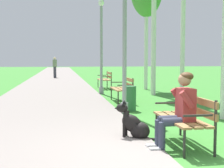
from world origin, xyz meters
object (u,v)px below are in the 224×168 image
at_px(lamp_post_mid, 101,45).
at_px(person_seated_on_near_bench, 179,108).
at_px(park_bench_mid, 123,87).
at_px(dog_black, 134,125).
at_px(park_bench_near, 186,115).
at_px(park_bench_far, 106,78).
at_px(litter_bin, 130,98).
at_px(pedestrian_distant, 55,67).
at_px(lamp_post_near, 125,37).

bearing_deg(lamp_post_mid, person_seated_on_near_bench, -88.79).
distance_m(park_bench_mid, dog_black, 5.12).
relative_size(park_bench_near, park_bench_mid, 1.00).
bearing_deg(park_bench_far, litter_bin, -92.35).
height_order(park_bench_near, lamp_post_mid, lamp_post_mid).
bearing_deg(person_seated_on_near_bench, pedestrian_distant, 96.46).
relative_size(lamp_post_near, lamp_post_mid, 0.99).
xyz_separation_m(park_bench_near, lamp_post_near, (-0.41, 3.20, 1.52)).
xyz_separation_m(litter_bin, pedestrian_distant, (-2.37, 16.39, 0.49)).
distance_m(dog_black, litter_bin, 3.26).
distance_m(park_bench_mid, park_bench_far, 5.11).
xyz_separation_m(park_bench_mid, person_seated_on_near_bench, (-0.23, -5.80, 0.17)).
bearing_deg(lamp_post_near, park_bench_far, 85.80).
bearing_deg(park_bench_mid, park_bench_near, -90.28).
bearing_deg(litter_bin, dog_black, -100.86).
height_order(park_bench_far, litter_bin, park_bench_far).
distance_m(park_bench_near, person_seated_on_near_bench, 0.34).
relative_size(lamp_post_near, litter_bin, 5.61).
bearing_deg(park_bench_mid, lamp_post_mid, 98.93).
bearing_deg(lamp_post_mid, litter_bin, -86.94).
distance_m(park_bench_mid, person_seated_on_near_bench, 5.81).
relative_size(park_bench_mid, person_seated_on_near_bench, 1.20).
height_order(lamp_post_near, litter_bin, lamp_post_near).
bearing_deg(dog_black, park_bench_near, -35.32).
height_order(park_bench_near, litter_bin, park_bench_near).
distance_m(lamp_post_mid, pedestrian_distant, 12.17).
height_order(park_bench_near, pedestrian_distant, pedestrian_distant).
bearing_deg(person_seated_on_near_bench, park_bench_mid, 87.69).
distance_m(park_bench_far, pedestrian_distant, 9.81).
relative_size(park_bench_near, dog_black, 1.95).
height_order(park_bench_near, park_bench_mid, same).
xyz_separation_m(park_bench_far, pedestrian_distant, (-2.65, 9.44, 0.33)).
height_order(dog_black, pedestrian_distant, pedestrian_distant).
relative_size(dog_black, pedestrian_distant, 0.47).
height_order(park_bench_near, person_seated_on_near_bench, person_seated_on_near_bench).
relative_size(lamp_post_mid, pedestrian_distant, 2.40).
relative_size(park_bench_mid, dog_black, 1.95).
height_order(person_seated_on_near_bench, dog_black, person_seated_on_near_bench).
height_order(park_bench_mid, litter_bin, park_bench_mid).
bearing_deg(park_bench_near, lamp_post_near, 97.35).
distance_m(park_bench_near, pedestrian_distant, 20.29).
relative_size(park_bench_near, litter_bin, 2.14).
distance_m(park_bench_mid, litter_bin, 1.86).
distance_m(park_bench_far, dog_black, 10.20).
bearing_deg(pedestrian_distant, litter_bin, -81.79).
bearing_deg(litter_bin, lamp_post_mid, 93.06).
bearing_deg(dog_black, park_bench_far, 84.94).
xyz_separation_m(park_bench_far, litter_bin, (-0.28, -6.95, -0.16)).
relative_size(litter_bin, pedestrian_distant, 0.42).
height_order(lamp_post_mid, pedestrian_distant, lamp_post_mid).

